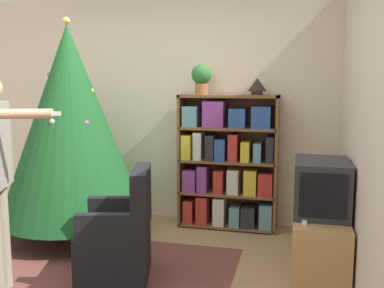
{
  "coord_description": "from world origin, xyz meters",
  "views": [
    {
      "loc": [
        1.52,
        -2.88,
        1.6
      ],
      "look_at": [
        0.59,
        0.85,
        1.05
      ],
      "focal_mm": 40.0,
      "sensor_mm": 36.0,
      "label": 1
    }
  ],
  "objects": [
    {
      "name": "bookshelf",
      "position": [
        0.78,
        1.69,
        0.73
      ],
      "size": [
        1.08,
        0.33,
        1.47
      ],
      "color": "brown",
      "rests_on": "ground_plane"
    },
    {
      "name": "game_remote",
      "position": [
        1.6,
        0.39,
        0.55
      ],
      "size": [
        0.04,
        0.12,
        0.02
      ],
      "color": "white",
      "rests_on": "tv_stand"
    },
    {
      "name": "area_rug",
      "position": [
        -0.28,
        0.0,
        0.0
      ],
      "size": [
        2.66,
        2.13,
        0.01
      ],
      "color": "brown",
      "rests_on": "ground_plane"
    },
    {
      "name": "table_lamp",
      "position": [
        1.09,
        1.7,
        1.57
      ],
      "size": [
        0.2,
        0.2,
        0.18
      ],
      "color": "#473828",
      "rests_on": "bookshelf"
    },
    {
      "name": "armchair",
      "position": [
        0.13,
        0.24,
        0.32
      ],
      "size": [
        0.7,
        0.69,
        0.92
      ],
      "rotation": [
        0.0,
        0.0,
        -1.3
      ],
      "color": "black",
      "rests_on": "ground_plane"
    },
    {
      "name": "wall_right",
      "position": [
        2.01,
        0.0,
        1.3
      ],
      "size": [
        0.1,
        8.0,
        2.6
      ],
      "color": "beige",
      "rests_on": "ground_plane"
    },
    {
      "name": "christmas_tree",
      "position": [
        -0.73,
        1.04,
        1.2
      ],
      "size": [
        1.48,
        1.48,
        2.25
      ],
      "color": "#4C3323",
      "rests_on": "ground_plane"
    },
    {
      "name": "tv_stand",
      "position": [
        1.73,
        0.67,
        0.27
      ],
      "size": [
        0.43,
        0.95,
        0.54
      ],
      "color": "tan",
      "rests_on": "ground_plane"
    },
    {
      "name": "ground_plane",
      "position": [
        0.0,
        0.0,
        0.0
      ],
      "size": [
        14.0,
        14.0,
        0.0
      ],
      "primitive_type": "plane",
      "color": "#9E7A56"
    },
    {
      "name": "television",
      "position": [
        1.73,
        0.67,
        0.76
      ],
      "size": [
        0.43,
        0.59,
        0.44
      ],
      "color": "#28282D",
      "rests_on": "tv_stand"
    },
    {
      "name": "potted_plant",
      "position": [
        0.49,
        1.7,
        1.66
      ],
      "size": [
        0.22,
        0.22,
        0.33
      ],
      "color": "#935B38",
      "rests_on": "bookshelf"
    },
    {
      "name": "book_pile_near_tree",
      "position": [
        -0.38,
        0.66,
        0.06
      ],
      "size": [
        0.24,
        0.19,
        0.12
      ],
      "color": "#284C93",
      "rests_on": "ground_plane"
    },
    {
      "name": "wall_back",
      "position": [
        0.0,
        1.93,
        1.3
      ],
      "size": [
        8.0,
        0.1,
        2.6
      ],
      "color": "beige",
      "rests_on": "ground_plane"
    }
  ]
}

